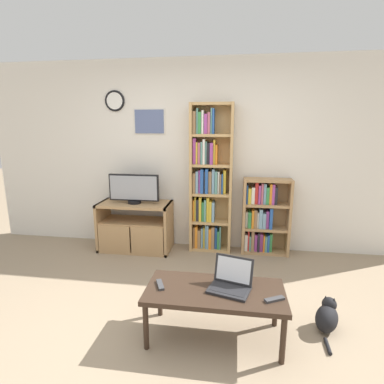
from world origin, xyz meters
name	(u,v)px	position (x,y,z in m)	size (l,w,h in m)	color
ground_plane	(164,338)	(0.00, 0.00, 0.00)	(18.00, 18.00, 0.00)	gray
wall_back	(196,156)	(-0.01, 2.04, 1.30)	(6.06, 0.09, 2.60)	silver
tv_stand	(135,226)	(-0.82, 1.73, 0.34)	(1.00, 0.48, 0.68)	tan
television	(134,189)	(-0.81, 1.72, 0.88)	(0.69, 0.18, 0.40)	black
bookshelf_tall	(209,183)	(0.19, 1.88, 0.96)	(0.57, 0.24, 2.01)	tan
bookshelf_short	(263,217)	(0.93, 1.88, 0.51)	(0.63, 0.24, 1.04)	tan
coffee_table	(215,294)	(0.41, 0.08, 0.39)	(1.12, 0.52, 0.43)	#332319
laptop	(231,281)	(0.54, 0.12, 0.49)	(0.38, 0.34, 0.24)	#232326
remote_near_laptop	(160,285)	(-0.04, 0.07, 0.44)	(0.10, 0.16, 0.02)	#38383A
remote_far_from_laptop	(275,299)	(0.87, -0.01, 0.44)	(0.16, 0.11, 0.02)	#38383A
cat	(327,316)	(1.36, 0.31, 0.12)	(0.28, 0.48, 0.28)	black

